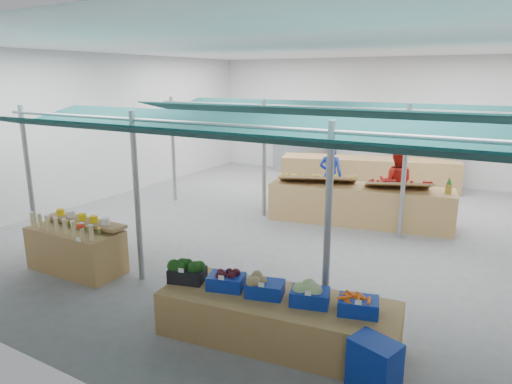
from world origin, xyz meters
TOP-DOWN VIEW (x-y plane):
  - floor at (0.00, 0.00)m, footprint 13.00×13.00m
  - hall at (0.00, 1.44)m, footprint 13.00×13.00m
  - pole_grid at (0.75, -1.75)m, footprint 10.00×4.60m
  - awnings at (0.75, -1.75)m, footprint 9.50×7.08m
  - back_shelving_left at (-2.50, 6.00)m, footprint 2.00×0.50m
  - back_shelving_right at (2.00, 6.00)m, footprint 2.00×0.50m
  - bottle_shelf at (-2.29, -4.31)m, footprint 1.85×1.15m
  - veg_counter at (2.02, -4.53)m, footprint 3.36×1.52m
  - fruit_counter at (1.35, 1.13)m, footprint 4.51×1.85m
  - far_counter at (0.46, 4.82)m, footprint 5.62×2.75m
  - crate_stack at (3.48, -4.92)m, footprint 0.63×0.52m
  - vendor_left at (0.15, 2.23)m, footprint 0.71×0.53m
  - vendor_right at (1.95, 2.23)m, footprint 0.96×0.81m
  - crate_broccoli at (0.64, -4.72)m, footprint 0.58×0.47m
  - crate_beets at (1.26, -4.63)m, footprint 0.58×0.47m
  - crate_celeriac at (1.84, -4.55)m, footprint 0.58×0.47m
  - crate_cabbage at (2.47, -4.46)m, footprint 0.58×0.47m
  - crate_carrots at (3.09, -4.38)m, footprint 0.58×0.47m
  - sparrow at (0.51, -4.85)m, footprint 0.12×0.09m
  - pole_ribbon at (-1.62, -4.74)m, footprint 0.12×0.12m
  - apple_heap_yellow at (0.34, 0.83)m, footprint 2.02×1.35m
  - apple_heap_red at (2.24, 1.19)m, footprint 1.65×1.20m
  - pineapple at (3.32, 1.40)m, footprint 0.14×0.14m

SIDE VIEW (x-z plane):
  - floor at x=0.00m, z-range 0.00..0.00m
  - veg_counter at x=2.02m, z-range 0.00..0.63m
  - crate_stack at x=3.48m, z-range 0.00..0.64m
  - bottle_shelf at x=-2.29m, z-range -0.10..0.99m
  - fruit_counter at x=1.35m, z-range 0.00..0.94m
  - far_counter at x=0.46m, z-range 0.00..1.00m
  - crate_carrots at x=3.09m, z-range 0.60..0.89m
  - crate_beets at x=1.26m, z-range 0.62..0.91m
  - crate_celeriac at x=1.84m, z-range 0.62..0.93m
  - crate_broccoli at x=0.64m, z-range 0.61..0.96m
  - crate_cabbage at x=2.47m, z-range 0.61..0.96m
  - sparrow at x=0.51m, z-range 0.82..0.93m
  - vendor_left at x=0.15m, z-range 0.00..1.76m
  - vendor_right at x=1.95m, z-range 0.00..1.76m
  - back_shelving_left at x=-2.50m, z-range 0.00..2.00m
  - back_shelving_right at x=2.00m, z-range 0.00..2.00m
  - pole_ribbon at x=-1.62m, z-range 0.94..1.22m
  - apple_heap_yellow at x=0.34m, z-range 0.97..1.24m
  - apple_heap_red at x=2.24m, z-range 0.97..1.24m
  - pineapple at x=3.32m, z-range 0.93..1.32m
  - pole_grid at x=0.75m, z-range 0.31..3.31m
  - hall at x=0.00m, z-range -3.85..9.15m
  - awnings at x=0.75m, z-range 2.63..2.93m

